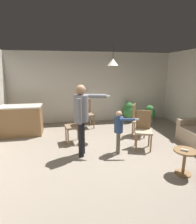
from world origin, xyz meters
TOP-DOWN VIEW (x-y plane):
  - ground at (0.00, 0.00)m, footprint 7.68×7.68m
  - wall_back at (0.00, 3.20)m, footprint 6.40×0.10m
  - kitchen_counter at (-2.45, 1.98)m, footprint 1.26×0.66m
  - side_table_by_couch at (1.19, -0.96)m, footprint 0.44×0.44m
  - person_adult at (-0.71, 0.23)m, footprint 0.88×0.48m
  - person_child at (0.19, 0.18)m, footprint 0.54×0.37m
  - dining_chair_by_counter at (-0.34, 2.40)m, footprint 0.50×0.50m
  - dining_chair_near_wall at (-0.82, 1.08)m, footprint 0.48×0.48m
  - dining_chair_centre_back at (0.91, 0.37)m, footprint 0.53×0.53m
  - dining_chair_spare at (1.12, 1.26)m, footprint 0.58×0.58m
  - potted_plant_corner at (2.14, 2.48)m, footprint 0.46×0.46m
  - potted_plant_by_wall at (1.38, 2.77)m, footprint 0.52×0.52m
  - spare_remote_on_table at (1.14, -1.00)m, footprint 0.12×0.12m
  - ceiling_light_pendant at (0.31, 1.32)m, footprint 0.32×0.32m

SIDE VIEW (x-z plane):
  - ground at x=0.00m, z-range 0.00..0.00m
  - side_table_by_couch at x=1.19m, z-range 0.07..0.59m
  - potted_plant_corner at x=2.14m, z-range 0.04..0.73m
  - potted_plant_by_wall at x=1.38m, z-range 0.04..0.84m
  - kitchen_counter at x=-2.45m, z-range 0.00..0.95m
  - spare_remote_on_table at x=1.14m, z-range 0.52..0.56m
  - dining_chair_by_counter at x=-0.34m, z-range 0.05..1.05m
  - dining_chair_near_wall at x=-0.82m, z-range 0.05..1.05m
  - dining_chair_centre_back at x=0.91m, z-range 0.05..1.05m
  - dining_chair_spare at x=1.12m, z-range 0.05..1.05m
  - person_child at x=0.19m, z-range 0.13..1.21m
  - person_adult at x=-0.71m, z-range 0.21..1.92m
  - wall_back at x=0.00m, z-range 0.00..2.70m
  - ceiling_light_pendant at x=0.31m, z-range 1.98..2.53m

